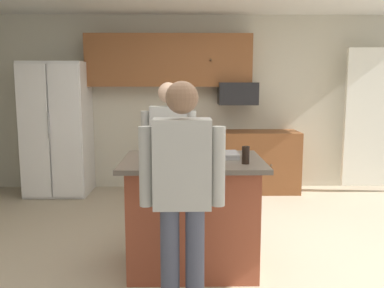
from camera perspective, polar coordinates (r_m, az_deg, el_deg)
floor at (r=3.93m, az=1.53°, el=-15.77°), size 7.04×7.04×0.00m
back_wall at (r=6.39m, az=0.55°, el=5.65°), size 6.40×0.10×2.60m
french_door_window_panel at (r=6.61m, az=23.85°, el=3.28°), size 0.90×0.06×2.00m
cabinet_run_upper at (r=6.19m, az=-3.18°, el=11.34°), size 2.40×0.38×0.75m
cabinet_run_lower at (r=6.22m, az=6.14°, el=-2.37°), size 1.80×0.63×0.90m
refrigerator at (r=6.28m, az=-17.94°, el=1.97°), size 0.87×0.76×1.90m
microwave_over_range at (r=6.13m, az=6.27°, el=6.89°), size 0.56×0.40×0.32m
kitchen_island at (r=3.67m, az=0.07°, el=-9.42°), size 1.20×0.91×0.96m
person_host_foreground at (r=4.32m, az=-3.19°, el=-0.70°), size 0.57×0.22×1.61m
person_guest_left at (r=2.77m, az=-1.35°, el=-5.77°), size 0.57×0.22×1.62m
tumbler_amber at (r=3.37m, az=7.36°, el=-1.52°), size 0.06×0.06×0.14m
mug_ceramic_white at (r=3.39m, az=-6.18°, el=-1.73°), size 0.12×0.08×0.11m
glass_pilsner at (r=3.27m, az=3.75°, el=-1.81°), size 0.07×0.07×0.14m
mug_blue_stoneware at (r=3.29m, az=-0.55°, el=-2.13°), size 0.13×0.09×0.09m
glass_short_whisky at (r=3.71m, az=-5.88°, el=-0.67°), size 0.07×0.07×0.13m
glass_dark_ale at (r=3.82m, az=-4.53°, el=-0.41°), size 0.06×0.06×0.13m
serving_tray at (r=3.64m, az=2.88°, el=-1.51°), size 0.44×0.30×0.04m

